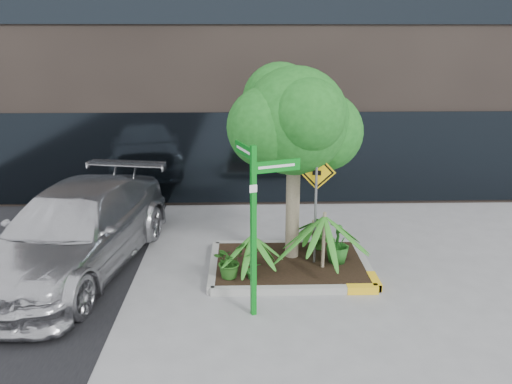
{
  "coord_description": "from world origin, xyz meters",
  "views": [
    {
      "loc": [
        -0.77,
        -9.28,
        4.7
      ],
      "look_at": [
        -0.51,
        0.2,
        1.73
      ],
      "focal_mm": 35.0,
      "sensor_mm": 36.0,
      "label": 1
    }
  ],
  "objects_px": {
    "cattle_sign": "(316,192)",
    "parked_car": "(75,230)",
    "tree": "(295,121)",
    "street_sign_post": "(255,212)"
  },
  "relations": [
    {
      "from": "street_sign_post",
      "to": "cattle_sign",
      "type": "xyz_separation_m",
      "value": [
        1.25,
        1.55,
        -0.13
      ]
    },
    {
      "from": "tree",
      "to": "cattle_sign",
      "type": "height_order",
      "value": "tree"
    },
    {
      "from": "cattle_sign",
      "to": "tree",
      "type": "bearing_deg",
      "value": 141.58
    },
    {
      "from": "street_sign_post",
      "to": "cattle_sign",
      "type": "distance_m",
      "value": 1.99
    },
    {
      "from": "tree",
      "to": "cattle_sign",
      "type": "relative_size",
      "value": 1.78
    },
    {
      "from": "parked_car",
      "to": "cattle_sign",
      "type": "xyz_separation_m",
      "value": [
        4.94,
        -0.32,
        0.9
      ]
    },
    {
      "from": "street_sign_post",
      "to": "cattle_sign",
      "type": "height_order",
      "value": "street_sign_post"
    },
    {
      "from": "parked_car",
      "to": "cattle_sign",
      "type": "relative_size",
      "value": 2.49
    },
    {
      "from": "cattle_sign",
      "to": "parked_car",
      "type": "bearing_deg",
      "value": -170.99
    },
    {
      "from": "parked_car",
      "to": "street_sign_post",
      "type": "xyz_separation_m",
      "value": [
        3.69,
        -1.87,
        1.03
      ]
    }
  ]
}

